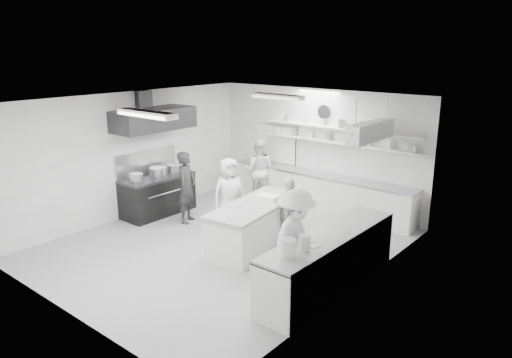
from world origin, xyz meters
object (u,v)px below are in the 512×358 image
Objects in this scene: back_counter at (319,192)px; cook_back at (259,170)px; right_counter at (329,262)px; prep_island at (255,226)px; cook_stove at (187,187)px; stove at (158,196)px.

back_counter is 1.74m from cook_back.
back_counter is at bearing 124.65° from right_counter.
prep_island is at bearing 101.01° from cook_back.
prep_island is 3.11m from cook_back.
cook_stove reaches higher than back_counter.
right_counter is at bearing -55.35° from back_counter.
right_counter is 4.33m from cook_stove.
cook_back reaches higher than stove.
back_counter is 3.36m from cook_stove.
cook_stove reaches higher than stove.
prep_island is (3.14, -0.02, -0.01)m from stove.
cook_stove is at bearing 169.63° from prep_island.
stove is 0.76× the size of prep_island.
cook_stove is at bearing 56.88° from cook_back.
prep_island is 1.41× the size of cook_back.
right_counter is 1.39× the size of prep_island.
cook_stove is 2.36m from cook_back.
right_counter is at bearing -122.49° from cook_stove.
right_counter is (5.25, -0.60, 0.02)m from stove.
prep_island is (-2.11, 0.58, -0.03)m from right_counter.
cook_stove is (-2.15, 0.09, 0.41)m from prep_island.
back_counter is 2.11× the size of prep_island.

